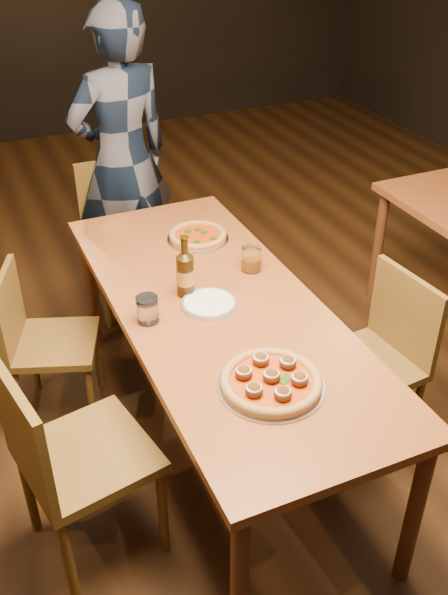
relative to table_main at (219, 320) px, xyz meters
name	(u,v)px	position (x,y,z in m)	size (l,w,h in m)	color
ground	(220,437)	(0.00, 0.00, -0.68)	(9.00, 9.00, 0.00)	black
room_shell	(218,18)	(0.00, 0.00, 1.18)	(9.00, 9.00, 9.00)	black
table_main	(219,320)	(0.00, 0.00, 0.00)	(0.80, 2.00, 0.75)	brown
chair_main_nw	(87,454)	(-0.66, -0.32, -0.20)	(0.44, 0.44, 0.95)	#553416
chair_main_sw	(55,342)	(-0.62, 0.50, -0.27)	(0.38, 0.38, 0.82)	#553416
chair_main_e	(366,364)	(0.59, -0.25, -0.24)	(0.41, 0.41, 0.87)	#553416
chair_end	(126,238)	(-0.04, 1.27, -0.23)	(0.42, 0.42, 0.91)	#553416
pizza_meatball	(271,381)	(-0.04, -0.54, 0.10)	(0.38, 0.38, 0.07)	#B7B7BF
pizza_margherita	(198,236)	(0.14, 0.57, 0.09)	(0.30, 0.30, 0.04)	#B7B7BF
plate_stack	(209,304)	(-0.04, 0.01, 0.08)	(0.22, 0.22, 0.02)	white
beer_bottle	(185,275)	(-0.09, 0.13, 0.17)	(0.08, 0.08, 0.27)	black
water_glass	(147,309)	(-0.30, 0.02, 0.13)	(0.09, 0.09, 0.11)	white
amber_glass	(251,259)	(0.25, 0.21, 0.13)	(0.09, 0.09, 0.11)	#A05A12
diner	(122,159)	(0.03, 1.45, 0.18)	(0.63, 0.41, 1.72)	black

